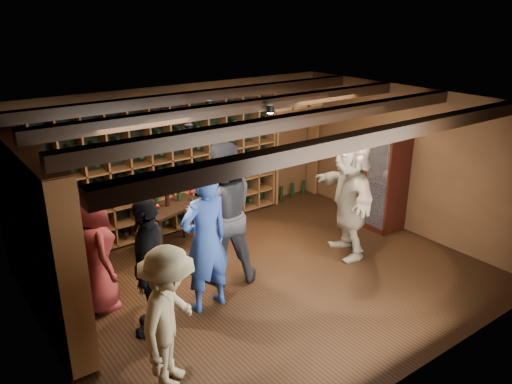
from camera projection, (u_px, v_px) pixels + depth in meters
ground at (269, 278)px, 7.27m from camera, size 6.00×6.00×0.00m
room_shell at (268, 113)px, 6.46m from camera, size 6.00×6.00×6.00m
wine_rack_back at (160, 170)px, 8.33m from camera, size 4.65×0.30×2.20m
wine_rack_left at (39, 237)px, 5.92m from camera, size 0.30×2.65×2.20m
crate_shelf at (295, 123)px, 9.80m from camera, size 1.20×0.32×2.07m
display_cabinet at (387, 183)px, 8.62m from camera, size 0.55×0.50×1.75m
man_blue_shirt at (205, 241)px, 6.27m from camera, size 0.72×0.49×1.90m
man_grey_suit at (221, 214)px, 6.91m from camera, size 1.21×1.08×2.05m
guest_red_floral at (95, 251)px, 6.31m from camera, size 0.54×0.81×1.63m
guest_woman_black at (150, 266)px, 5.83m from camera, size 0.94×1.08×1.75m
guest_khaki at (169, 318)px, 5.00m from camera, size 1.14×1.12×1.57m
guest_beige at (350, 197)px, 7.70m from camera, size 1.20×1.86×1.91m
tasting_table at (172, 211)px, 7.83m from camera, size 1.16×0.82×1.07m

